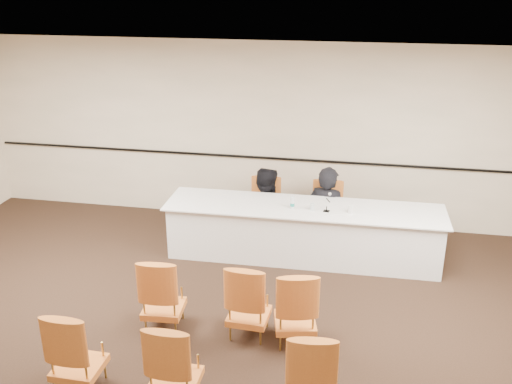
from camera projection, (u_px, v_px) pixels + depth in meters
floor at (213, 364)px, 6.24m from camera, size 10.00×10.00×0.00m
ceiling at (204, 92)px, 5.14m from camera, size 10.00×10.00×0.00m
wall_back at (273, 134)px, 9.35m from camera, size 10.00×0.04×3.00m
wall_rail at (272, 158)px, 9.46m from camera, size 9.80×0.04×0.03m
panel_table at (303, 232)px, 8.41m from camera, size 4.06×0.98×0.81m
panelist_main at (326, 220)px, 8.92m from camera, size 0.74×0.60×1.77m
panelist_main_chair at (326, 213)px, 8.88m from camera, size 0.51×0.51×0.95m
panelist_second at (264, 218)px, 9.10m from camera, size 0.87×0.70×1.69m
panelist_second_chair at (264, 209)px, 9.04m from camera, size 0.51×0.51×0.95m
papers at (334, 211)px, 8.10m from camera, size 0.36×0.32×0.00m
microphone at (327, 204)px, 8.05m from camera, size 0.13×0.19×0.25m
water_bottle at (292, 202)px, 8.17m from camera, size 0.08×0.08×0.21m
drinking_glass at (312, 207)px, 8.13m from camera, size 0.07×0.07×0.10m
coffee_cup at (351, 209)px, 8.03m from camera, size 0.08×0.08×0.12m
aud_chair_front_left at (163, 292)px, 6.73m from camera, size 0.54×0.54×0.95m
aud_chair_front_mid at (249, 299)px, 6.59m from camera, size 0.52×0.52×0.95m
aud_chair_front_right at (296, 306)px, 6.46m from camera, size 0.59×0.59×0.95m
aud_chair_back_left at (77, 349)px, 5.73m from camera, size 0.51×0.51×0.95m
aud_chair_back_mid at (175, 361)px, 5.54m from camera, size 0.50×0.50×0.95m
aud_chair_back_right at (311, 369)px, 5.43m from camera, size 0.55×0.55×0.95m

